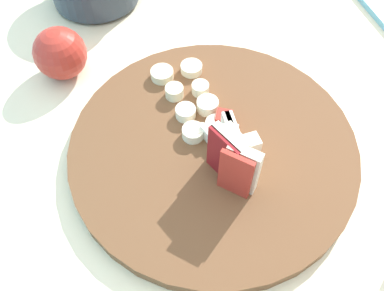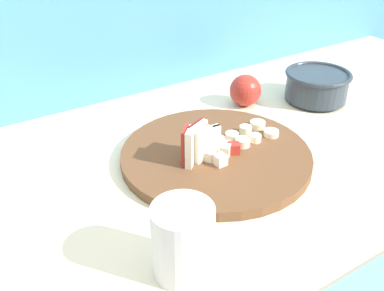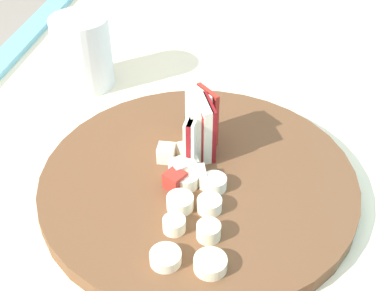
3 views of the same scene
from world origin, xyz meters
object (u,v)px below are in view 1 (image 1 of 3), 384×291
(apple_wedge_fan, at_px, (232,155))
(whole_apple, at_px, (60,53))
(apple_dice_pile, at_px, (226,135))
(cutting_board, at_px, (213,148))
(banana_slice_rows, at_px, (192,99))

(apple_wedge_fan, height_order, whole_apple, apple_wedge_fan)
(apple_dice_pile, bearing_deg, whole_apple, 42.12)
(whole_apple, bearing_deg, cutting_board, -140.81)
(banana_slice_rows, relative_size, whole_apple, 1.87)
(cutting_board, relative_size, banana_slice_rows, 2.59)
(apple_dice_pile, height_order, whole_apple, whole_apple)
(apple_wedge_fan, height_order, apple_dice_pile, apple_wedge_fan)
(cutting_board, xyz_separation_m, whole_apple, (0.19, 0.15, 0.03))
(apple_wedge_fan, relative_size, whole_apple, 1.10)
(cutting_board, xyz_separation_m, banana_slice_rows, (0.07, 0.01, 0.02))
(apple_wedge_fan, xyz_separation_m, banana_slice_rows, (0.11, 0.01, -0.03))
(banana_slice_rows, height_order, whole_apple, whole_apple)
(apple_dice_pile, xyz_separation_m, whole_apple, (0.19, 0.17, 0.01))
(cutting_board, relative_size, whole_apple, 4.84)
(apple_wedge_fan, distance_m, banana_slice_rows, 0.11)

